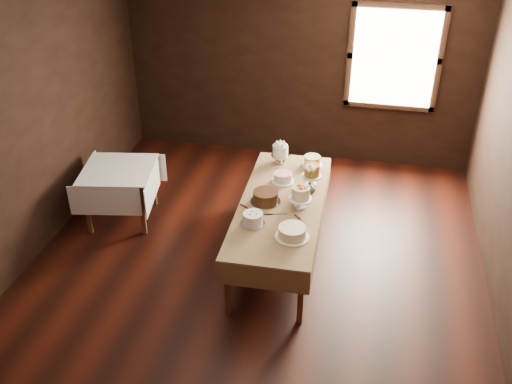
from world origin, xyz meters
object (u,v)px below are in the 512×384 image
(cake_meringue, at_px, (280,154))
(cake_speckled, at_px, (312,161))
(cake_flowers, at_px, (300,198))
(cake_caramel, at_px, (312,176))
(cake_swirl, at_px, (253,219))
(side_table, at_px, (119,175))
(cake_server_c, at_px, (278,189))
(cake_cream, at_px, (292,233))
(cake_chocolate, at_px, (266,197))
(display_table, at_px, (281,206))
(cake_server_b, at_px, (304,222))
(flower_vase, at_px, (309,188))
(cake_server_a, at_px, (279,214))
(cake_lattice, at_px, (283,178))
(cake_server_e, at_px, (251,210))

(cake_meringue, xyz_separation_m, cake_speckled, (0.39, 0.01, -0.05))
(cake_speckled, relative_size, cake_flowers, 1.01)
(cake_caramel, bearing_deg, cake_swirl, -116.94)
(side_table, relative_size, cake_server_c, 4.09)
(cake_speckled, distance_m, cake_caramel, 0.47)
(cake_flowers, distance_m, cake_cream, 0.57)
(cake_chocolate, bearing_deg, display_table, 9.88)
(display_table, height_order, cake_server_b, cake_server_b)
(cake_swirl, xyz_separation_m, flower_vase, (0.48, 0.73, 0.01))
(cake_meringue, relative_size, cake_server_b, 1.03)
(cake_caramel, height_order, cake_server_b, cake_caramel)
(display_table, bearing_deg, cake_server_a, -85.05)
(display_table, relative_size, cake_speckled, 8.78)
(cake_flowers, relative_size, cake_server_b, 1.08)
(side_table, bearing_deg, cake_server_a, -15.03)
(cake_lattice, xyz_separation_m, cake_caramel, (0.33, 0.00, 0.07))
(cake_chocolate, xyz_separation_m, cake_server_e, (-0.11, -0.20, -0.06))
(side_table, height_order, cake_lattice, cake_lattice)
(cake_meringue, height_order, cake_server_b, cake_meringue)
(cake_meringue, bearing_deg, cake_lattice, -75.71)
(cake_server_a, bearing_deg, flower_vase, 48.84)
(cake_chocolate, height_order, flower_vase, flower_vase)
(cake_flowers, distance_m, cake_server_a, 0.29)
(cake_caramel, distance_m, cake_server_c, 0.42)
(cake_cream, bearing_deg, cake_chocolate, 123.47)
(cake_swirl, relative_size, cake_cream, 0.72)
(display_table, xyz_separation_m, side_table, (-2.06, 0.32, -0.03))
(cake_caramel, relative_size, cake_chocolate, 0.80)
(cake_server_e, bearing_deg, flower_vase, 73.16)
(cake_caramel, relative_size, cake_server_e, 1.11)
(cake_server_a, bearing_deg, cake_server_b, -33.54)
(cake_swirl, bearing_deg, cake_meringue, 88.77)
(display_table, relative_size, cake_server_b, 9.59)
(cake_speckled, bearing_deg, side_table, -165.14)
(cake_server_a, distance_m, cake_server_c, 0.53)
(cake_caramel, relative_size, cake_server_b, 1.11)
(cake_lattice, distance_m, cake_cream, 1.11)
(cake_server_b, bearing_deg, cake_speckled, 139.15)
(cake_chocolate, relative_size, cake_server_e, 1.39)
(cake_flowers, bearing_deg, cake_lattice, 118.92)
(display_table, bearing_deg, cake_chocolate, -170.12)
(cake_lattice, distance_m, cake_server_b, 0.87)
(cake_caramel, bearing_deg, flower_vase, -88.67)
(cake_chocolate, bearing_deg, cake_speckled, 68.02)
(cake_caramel, xyz_separation_m, cake_server_b, (0.03, -0.79, -0.11))
(cake_swirl, height_order, cake_server_e, cake_swirl)
(cake_server_b, bearing_deg, cake_lattice, 159.94)
(cake_meringue, xyz_separation_m, cake_swirl, (-0.03, -1.39, -0.05))
(cake_chocolate, bearing_deg, cake_server_a, -47.71)
(cake_meringue, relative_size, cake_server_a, 1.03)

